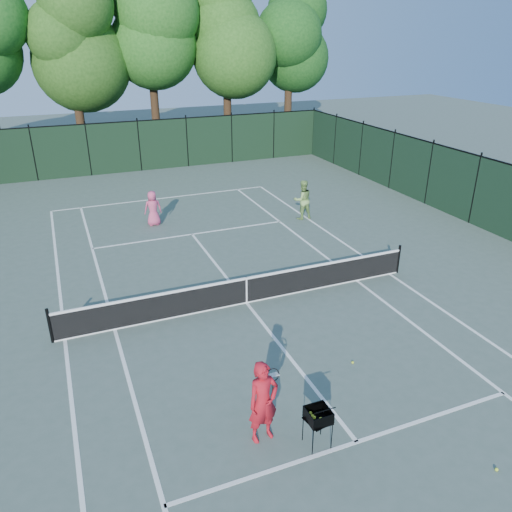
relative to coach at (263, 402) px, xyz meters
name	(u,v)px	position (x,y,z in m)	size (l,w,h in m)	color
ground	(247,303)	(1.77, 5.51, -0.94)	(90.00, 90.00, 0.00)	#4A5A50
sideline_doubles_left	(65,339)	(-3.71, 5.51, -0.94)	(0.10, 23.77, 0.01)	white
sideline_doubles_right	(389,274)	(7.26, 5.51, -0.94)	(0.10, 23.77, 0.01)	white
sideline_singles_left	(115,329)	(-2.34, 5.51, -0.94)	(0.10, 23.77, 0.01)	white
sideline_singles_right	(357,281)	(5.89, 5.51, -0.94)	(0.10, 23.77, 0.01)	white
baseline_far	(164,198)	(1.77, 17.40, -0.94)	(10.97, 0.10, 0.01)	white
service_line_near	(357,442)	(1.77, -0.89, -0.94)	(8.23, 0.10, 0.01)	white
service_line_far	(192,234)	(1.77, 11.91, -0.94)	(8.23, 0.10, 0.01)	white
center_service_line	(247,303)	(1.77, 5.51, -0.94)	(0.10, 12.80, 0.01)	white
tennis_net	(246,290)	(1.77, 5.51, -0.47)	(11.69, 0.09, 1.06)	black
fence_far	(139,147)	(1.77, 23.51, 0.56)	(24.00, 0.05, 3.00)	black
tree_2	(68,35)	(-1.23, 27.31, 6.78)	(6.00, 6.00, 12.40)	black
tree_3	(147,13)	(3.77, 27.81, 8.06)	(7.00, 7.00, 14.45)	black
tree_4	(226,28)	(8.77, 27.11, 7.20)	(6.20, 6.20, 12.97)	black
tree_5	(290,35)	(13.77, 27.61, 6.77)	(5.80, 5.80, 12.23)	black
coach	(263,402)	(0.00, 0.00, 0.00)	(0.92, 0.73, 1.88)	#B21420
player_pink	(153,208)	(0.52, 13.66, -0.16)	(0.78, 0.52, 1.57)	#C3446D
player_green	(302,200)	(7.02, 11.90, -0.04)	(0.88, 0.69, 1.81)	#7FAB55
ball_hopper	(318,416)	(0.96, -0.62, -0.17)	(0.56, 0.56, 0.92)	black
loose_ball_near_cart	(497,469)	(3.91, -2.57, -0.91)	(0.07, 0.07, 0.07)	#C3E52E
loose_ball_midcourt	(353,362)	(3.18, 1.49, -0.91)	(0.07, 0.07, 0.07)	#B8D12A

